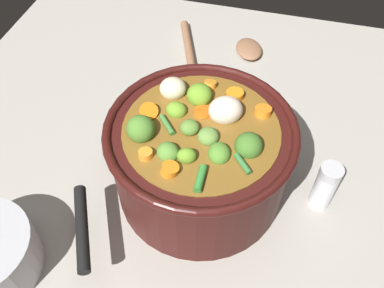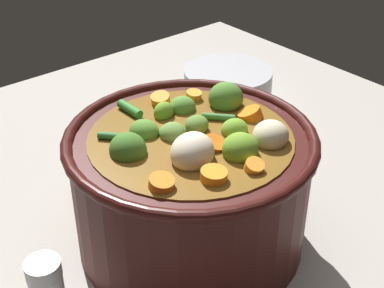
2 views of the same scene
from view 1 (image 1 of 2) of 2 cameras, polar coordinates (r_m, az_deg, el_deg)
The scene contains 4 objects.
ground_plane at distance 0.70m, azimuth 1.08°, elevation -5.85°, with size 1.10×1.10×0.00m, color #9E998E.
cooking_pot at distance 0.64m, azimuth 1.18°, elevation -1.80°, with size 0.28×0.28×0.18m.
wooden_spoon at distance 0.94m, azimuth 4.18°, elevation 12.77°, with size 0.22×0.22×0.02m.
salt_shaker at distance 0.68m, azimuth 18.04°, elevation -5.62°, with size 0.04×0.04×0.09m.
Camera 1 is at (-0.38, -0.08, 0.59)m, focal length 38.29 mm.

